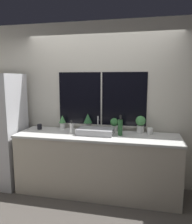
# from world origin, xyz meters

# --- Properties ---
(ground_plane) EXTENTS (14.00, 14.00, 0.00)m
(ground_plane) POSITION_xyz_m (0.00, 0.00, 0.00)
(ground_plane) COLOR #4C4742
(wall_back) EXTENTS (8.00, 0.09, 2.70)m
(wall_back) POSITION_xyz_m (0.00, 0.74, 1.35)
(wall_back) COLOR beige
(wall_back) RESTS_ON ground_plane
(wall_left) EXTENTS (0.06, 7.00, 2.70)m
(wall_left) POSITION_xyz_m (-2.21, 1.50, 1.35)
(wall_left) COLOR beige
(wall_left) RESTS_ON ground_plane
(counter) EXTENTS (2.50, 0.69, 0.94)m
(counter) POSITION_xyz_m (0.00, 0.33, 0.47)
(counter) COLOR beige
(counter) RESTS_ON ground_plane
(refrigerator) EXTENTS (0.63, 0.64, 1.86)m
(refrigerator) POSITION_xyz_m (-1.61, 0.29, 0.93)
(refrigerator) COLOR #B7B7BC
(refrigerator) RESTS_ON ground_plane
(sink) EXTENTS (0.55, 0.37, 0.25)m
(sink) POSITION_xyz_m (-0.03, 0.35, 0.98)
(sink) COLOR #ADADB2
(sink) RESTS_ON counter
(potted_plant_far_left) EXTENTS (0.12, 0.12, 0.23)m
(potted_plant_far_left) POSITION_xyz_m (-0.66, 0.60, 1.06)
(potted_plant_far_left) COLOR white
(potted_plant_far_left) RESTS_ON counter
(potted_plant_center_left) EXTENTS (0.14, 0.14, 0.28)m
(potted_plant_center_left) POSITION_xyz_m (-0.21, 0.60, 1.10)
(potted_plant_center_left) COLOR white
(potted_plant_center_left) RESTS_ON counter
(potted_plant_center_right) EXTENTS (0.13, 0.13, 0.22)m
(potted_plant_center_right) POSITION_xyz_m (0.23, 0.60, 1.05)
(potted_plant_center_right) COLOR white
(potted_plant_center_right) RESTS_ON counter
(potted_plant_far_right) EXTENTS (0.16, 0.16, 0.27)m
(potted_plant_far_right) POSITION_xyz_m (0.65, 0.60, 1.09)
(potted_plant_far_right) COLOR white
(potted_plant_far_right) RESTS_ON counter
(soap_bottle) EXTENTS (0.06, 0.06, 0.21)m
(soap_bottle) POSITION_xyz_m (-0.40, 0.33, 1.02)
(soap_bottle) COLOR white
(soap_bottle) RESTS_ON counter
(bottle_tall) EXTENTS (0.07, 0.07, 0.31)m
(bottle_tall) POSITION_xyz_m (0.35, 0.37, 1.07)
(bottle_tall) COLOR #235128
(bottle_tall) RESTS_ON counter
(mug_white) EXTENTS (0.09, 0.09, 0.10)m
(mug_white) POSITION_xyz_m (0.80, 0.54, 0.98)
(mug_white) COLOR white
(mug_white) RESTS_ON counter
(mug_black) EXTENTS (0.08, 0.08, 0.09)m
(mug_black) POSITION_xyz_m (-1.02, 0.47, 0.98)
(mug_black) COLOR black
(mug_black) RESTS_ON counter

